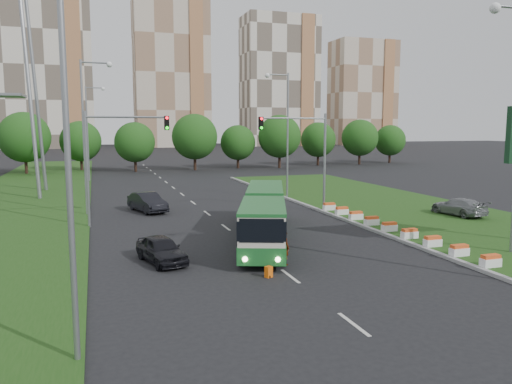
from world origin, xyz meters
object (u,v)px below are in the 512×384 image
object	(u,v)px
car_left_far	(147,202)
car_median	(459,207)
traffic_mast_median	(307,147)
shopping_trolley	(269,272)
car_left_near	(161,249)
pedestrian	(285,248)
articulated_bus	(260,214)
traffic_mast_left	(111,150)

from	to	relation	value
car_left_far	car_median	xyz separation A→B (m)	(22.62, -9.89, 0.04)
traffic_mast_median	car_left_far	xyz separation A→B (m)	(-12.27, 4.24, -4.56)
traffic_mast_median	shopping_trolley	size ratio (longest dim) A/B	15.30
car_left_near	pedestrian	world-z (taller)	pedestrian
articulated_bus	car_left_far	xyz separation A→B (m)	(-5.69, 12.25, -0.74)
traffic_mast_median	car_left_near	distance (m)	18.25
traffic_mast_left	pedestrian	bearing A→B (deg)	-59.01
traffic_mast_left	pedestrian	world-z (taller)	traffic_mast_left
car_median	traffic_mast_median	bearing A→B (deg)	-35.43
car_left_near	shopping_trolley	distance (m)	6.04
articulated_bus	shopping_trolley	size ratio (longest dim) A/B	28.99
pedestrian	shopping_trolley	xyz separation A→B (m)	(-1.48, -1.80, -0.61)
car_left_near	car_median	distance (m)	24.31
car_median	articulated_bus	bearing A→B (deg)	1.11
articulated_bus	shopping_trolley	world-z (taller)	articulated_bus
traffic_mast_median	car_left_far	size ratio (longest dim) A/B	1.68
traffic_mast_median	car_median	distance (m)	12.63
articulated_bus	pedestrian	xyz separation A→B (m)	(-0.74, -6.04, -0.66)
traffic_mast_median	car_left_near	size ratio (longest dim) A/B	1.98
traffic_mast_median	car_left_far	distance (m)	13.76
car_left_far	traffic_mast_median	bearing A→B (deg)	-36.93
traffic_mast_left	pedestrian	xyz separation A→B (m)	(7.84, -13.05, -4.48)
shopping_trolley	car_left_near	bearing A→B (deg)	112.07
traffic_mast_median	shopping_trolley	distance (m)	18.83
traffic_mast_left	shopping_trolley	distance (m)	16.93
traffic_mast_left	car_median	distance (m)	26.32
car_median	shopping_trolley	xyz separation A→B (m)	(-19.15, -10.20, -0.56)
traffic_mast_median	traffic_mast_left	distance (m)	15.19
car_left_far	pedestrian	distance (m)	18.95
articulated_bus	traffic_mast_left	bearing A→B (deg)	160.73
traffic_mast_median	articulated_bus	xyz separation A→B (m)	(-6.58, -8.00, -3.82)
articulated_bus	pedestrian	bearing A→B (deg)	-77.02
car_median	shopping_trolley	distance (m)	21.71
car_left_far	pedestrian	xyz separation A→B (m)	(4.95, -18.29, 0.08)
car_left_far	shopping_trolley	world-z (taller)	car_left_far
car_median	shopping_trolley	world-z (taller)	car_median
shopping_trolley	car_left_far	bearing A→B (deg)	75.15
car_left_near	shopping_trolley	size ratio (longest dim) A/B	7.72
car_left_near	car_left_far	bearing A→B (deg)	72.32
car_median	shopping_trolley	size ratio (longest dim) A/B	8.86
traffic_mast_median	pedestrian	bearing A→B (deg)	-117.51
car_median	car_left_near	bearing A→B (deg)	7.64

